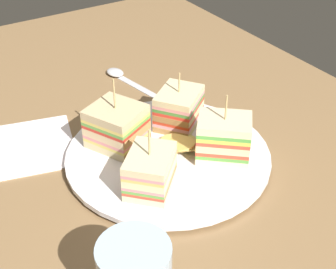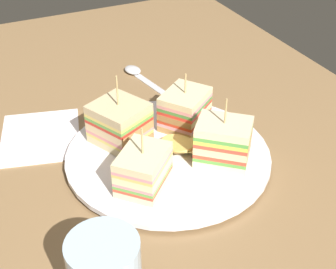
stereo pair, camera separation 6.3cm
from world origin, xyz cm
name	(u,v)px [view 2 (the right image)]	position (x,y,z in cm)	size (l,w,h in cm)	color
ground_plane	(168,165)	(0.00, 0.00, -0.90)	(118.68, 75.49, 1.80)	olive
plate	(168,156)	(0.00, 0.00, 0.76)	(27.65, 27.65, 1.25)	white
sandwich_wedge_0	(223,142)	(-4.46, -5.72, 4.17)	(8.45, 8.65, 9.39)	beige
sandwich_wedge_1	(185,109)	(5.15, -5.11, 3.90)	(8.47, 8.77, 8.34)	beige
sandwich_wedge_2	(120,123)	(5.52, 4.70, 4.09)	(8.98, 8.75, 10.09)	beige
sandwich_wedge_3	(143,169)	(-4.69, 5.53, 3.73)	(8.46, 8.49, 8.54)	beige
chip_pile	(182,144)	(-0.36, -1.88, 2.37)	(6.87, 6.85, 2.21)	#ECC782
spoon	(138,74)	(24.31, -5.59, 0.41)	(13.52, 4.44, 1.00)	silver
napkin	(40,136)	(12.89, 14.47, 0.25)	(13.03, 11.14, 0.50)	white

